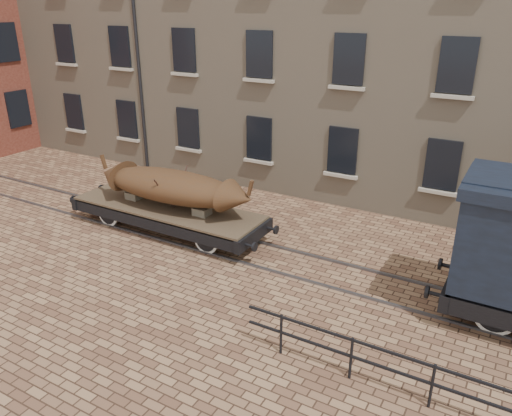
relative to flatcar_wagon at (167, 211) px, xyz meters
The scene contains 5 objects.
ground 3.31m from the flatcar_wagon, ahead, with size 90.00×90.00×0.00m, color brown.
warehouse_cream 13.35m from the flatcar_wagon, 58.05° to the left, with size 40.00×10.19×14.00m.
rail_track 3.30m from the flatcar_wagon, ahead, with size 30.00×1.52×0.06m.
flatcar_wagon is the anchor object (origin of this frame).
iron_boat 0.99m from the flatcar_wagon, ahead, with size 5.95×1.85×1.45m.
Camera 1 is at (6.99, -11.88, 7.22)m, focal length 35.00 mm.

